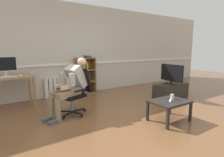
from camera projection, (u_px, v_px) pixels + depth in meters
name	position (u px, v px, depth m)	size (l,w,h in m)	color
ground_plane	(130.00, 121.00, 3.51)	(18.00, 18.00, 0.00)	brown
back_wall	(75.00, 50.00, 5.45)	(12.00, 0.13, 2.70)	beige
computer_desk	(6.00, 81.00, 4.11)	(1.15, 0.67, 0.76)	#9E7547
imac_monitor	(5.00, 65.00, 4.12)	(0.49, 0.14, 0.45)	silver
keyboard	(6.00, 77.00, 3.98)	(0.44, 0.12, 0.02)	silver
computer_mouse	(20.00, 75.00, 4.15)	(0.06, 0.10, 0.03)	white
bookshelf	(84.00, 76.00, 5.52)	(0.60, 0.29, 1.18)	brown
radiator	(57.00, 87.00, 5.20)	(0.71, 0.08, 0.56)	white
office_chair	(76.00, 89.00, 3.87)	(0.77, 0.66, 0.99)	black
person_seated	(70.00, 85.00, 3.72)	(1.05, 0.62, 1.19)	#937F60
tv_stand	(171.00, 91.00, 5.06)	(1.03, 0.43, 0.42)	#2D2823
tv_screen	(172.00, 74.00, 4.98)	(0.23, 0.76, 0.54)	black
coffee_table	(169.00, 103.00, 3.45)	(0.72, 0.54, 0.40)	black
drinking_glass	(172.00, 97.00, 3.49)	(0.07, 0.07, 0.11)	silver
spare_remote	(170.00, 101.00, 3.39)	(0.04, 0.15, 0.02)	white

